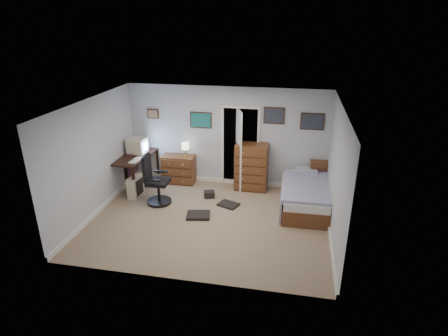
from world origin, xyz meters
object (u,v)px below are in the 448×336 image
(computer_desk, at_px, (132,162))
(tall_dresser, at_px, (251,167))
(office_chair, at_px, (155,185))
(bed, at_px, (305,195))
(low_dresser, at_px, (179,169))

(computer_desk, height_order, tall_dresser, tall_dresser)
(computer_desk, relative_size, office_chair, 1.28)
(computer_desk, distance_m, bed, 4.31)
(low_dresser, bearing_deg, computer_desk, -159.06)
(computer_desk, relative_size, low_dresser, 1.80)
(office_chair, xyz_separation_m, bed, (3.37, 0.44, -0.15))
(tall_dresser, height_order, bed, tall_dresser)
(office_chair, bearing_deg, computer_desk, 136.85)
(low_dresser, relative_size, tall_dresser, 0.71)
(computer_desk, bearing_deg, tall_dresser, 11.63)
(tall_dresser, bearing_deg, computer_desk, -171.64)
(computer_desk, relative_size, bed, 0.75)
(office_chair, bearing_deg, tall_dresser, 27.98)
(computer_desk, xyz_separation_m, low_dresser, (1.08, 0.43, -0.27))
(office_chair, distance_m, low_dresser, 1.23)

